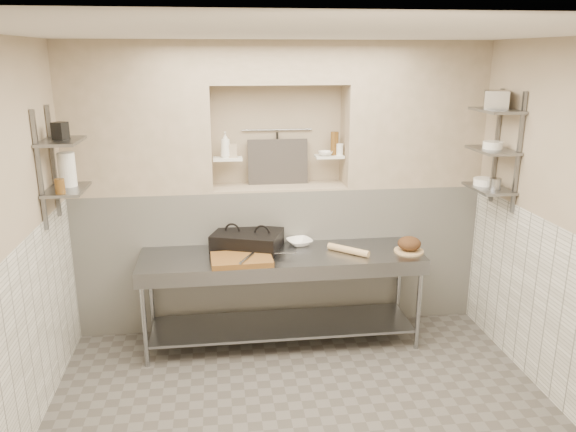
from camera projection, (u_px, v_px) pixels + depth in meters
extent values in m
cube|color=#46423E|center=(306.00, 423.00, 4.30)|extent=(4.00, 3.90, 0.10)
cube|color=silver|center=(310.00, 25.00, 3.49)|extent=(4.00, 3.90, 0.10)
cube|color=tan|center=(276.00, 182.00, 5.80)|extent=(4.00, 0.10, 2.80)
cube|color=tan|center=(397.00, 427.00, 1.99)|extent=(4.00, 0.10, 2.80)
cube|color=white|center=(279.00, 254.00, 5.76)|extent=(4.00, 0.40, 1.40)
cube|color=tan|center=(279.00, 187.00, 5.56)|extent=(1.30, 0.40, 0.02)
cube|color=tan|center=(137.00, 118.00, 5.21)|extent=(1.35, 0.40, 1.40)
cube|color=tan|center=(412.00, 115.00, 5.53)|extent=(1.35, 0.40, 1.40)
cube|color=tan|center=(279.00, 62.00, 5.23)|extent=(1.30, 0.40, 0.40)
cube|color=white|center=(20.00, 353.00, 3.85)|extent=(0.02, 3.90, 1.40)
cube|color=white|center=(560.00, 320.00, 4.33)|extent=(0.02, 3.90, 1.40)
cube|color=white|center=(228.00, 159.00, 5.42)|extent=(0.28, 0.16, 0.02)
cube|color=white|center=(329.00, 157.00, 5.54)|extent=(0.28, 0.16, 0.02)
cylinder|color=gray|center=(277.00, 130.00, 5.57)|extent=(0.70, 0.02, 0.02)
cylinder|color=black|center=(277.00, 147.00, 5.60)|extent=(0.02, 0.02, 0.30)
cube|color=#383330|center=(278.00, 162.00, 5.59)|extent=(0.60, 0.08, 0.45)
cube|color=slate|center=(53.00, 162.00, 4.74)|extent=(0.03, 0.03, 0.95)
cube|color=slate|center=(39.00, 171.00, 4.35)|extent=(0.03, 0.03, 0.95)
cube|color=slate|center=(67.00, 190.00, 4.62)|extent=(0.30, 0.50, 0.02)
cube|color=slate|center=(61.00, 141.00, 4.51)|extent=(0.30, 0.50, 0.03)
cube|color=slate|center=(496.00, 146.00, 5.20)|extent=(0.03, 0.03, 1.05)
cube|color=slate|center=(519.00, 154.00, 4.82)|extent=(0.03, 0.03, 1.05)
cube|color=slate|center=(489.00, 188.00, 5.09)|extent=(0.30, 0.50, 0.02)
cube|color=slate|center=(493.00, 150.00, 5.00)|extent=(0.30, 0.50, 0.02)
cube|color=slate|center=(497.00, 110.00, 4.90)|extent=(0.30, 0.50, 0.03)
cube|color=gray|center=(282.00, 256.00, 5.18)|extent=(2.60, 0.70, 0.04)
cube|color=gray|center=(282.00, 325.00, 5.37)|extent=(2.45, 0.60, 0.03)
cube|color=gray|center=(286.00, 275.00, 4.88)|extent=(2.60, 0.02, 0.12)
cylinder|color=gray|center=(144.00, 322.00, 4.88)|extent=(0.04, 0.04, 0.86)
cylinder|color=gray|center=(151.00, 295.00, 5.43)|extent=(0.04, 0.04, 0.86)
cylinder|color=gray|center=(419.00, 307.00, 5.18)|extent=(0.04, 0.04, 0.86)
cylinder|color=gray|center=(399.00, 282.00, 5.73)|extent=(0.04, 0.04, 0.86)
cube|color=black|center=(247.00, 243.00, 5.30)|extent=(0.73, 0.62, 0.11)
cube|color=black|center=(247.00, 235.00, 5.27)|extent=(0.73, 0.62, 0.06)
cube|color=brown|center=(242.00, 259.00, 4.97)|extent=(0.55, 0.39, 0.05)
cube|color=gray|center=(281.00, 253.00, 5.06)|extent=(0.28, 0.06, 0.01)
cylinder|color=gray|center=(247.00, 258.00, 4.90)|extent=(0.15, 0.25, 0.02)
imported|color=white|center=(299.00, 242.00, 5.41)|extent=(0.30, 0.30, 0.06)
cylinder|color=tan|center=(348.00, 250.00, 5.18)|extent=(0.35, 0.33, 0.06)
cylinder|color=tan|center=(409.00, 251.00, 5.23)|extent=(0.27, 0.27, 0.02)
ellipsoid|color=#4C2D19|center=(409.00, 243.00, 5.21)|extent=(0.22, 0.22, 0.13)
imported|color=white|center=(225.00, 145.00, 5.38)|extent=(0.10, 0.10, 0.25)
cube|color=tan|center=(232.00, 151.00, 5.41)|extent=(0.09, 0.09, 0.13)
imported|color=white|center=(325.00, 153.00, 5.51)|extent=(0.17, 0.17, 0.04)
cylinder|color=brown|center=(335.00, 143.00, 5.54)|extent=(0.06, 0.06, 0.23)
cylinder|color=brown|center=(333.00, 143.00, 5.52)|extent=(0.06, 0.06, 0.23)
cylinder|color=white|center=(340.00, 150.00, 5.52)|extent=(0.07, 0.07, 0.12)
cylinder|color=white|center=(67.00, 170.00, 4.65)|extent=(0.14, 0.14, 0.28)
cylinder|color=brown|center=(60.00, 186.00, 4.42)|extent=(0.08, 0.08, 0.12)
cube|color=black|center=(60.00, 131.00, 4.49)|extent=(0.13, 0.13, 0.14)
cylinder|color=white|center=(485.00, 182.00, 5.16)|extent=(0.21, 0.21, 0.06)
cylinder|color=gray|center=(495.00, 184.00, 4.97)|extent=(0.10, 0.10, 0.10)
cylinder|color=white|center=(493.00, 145.00, 4.99)|extent=(0.17, 0.17, 0.06)
cube|color=gray|center=(496.00, 100.00, 4.90)|extent=(0.28, 0.31, 0.16)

